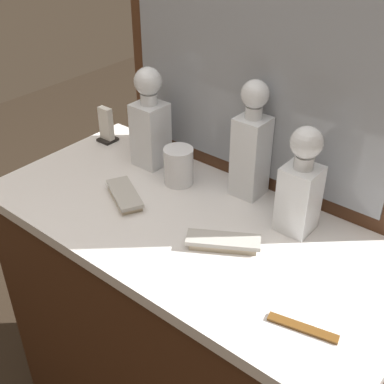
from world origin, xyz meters
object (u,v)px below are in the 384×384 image
silver_brush_left (223,242)px  crystal_decanter_front (150,127)px  tortoiseshell_comb (303,328)px  crystal_decanter_far_left (300,191)px  napkin_holder (106,127)px  crystal_decanter_right (251,151)px  silver_brush_rear (125,195)px  crystal_tumbler_far_left (179,167)px

silver_brush_left → crystal_decanter_front: bearing=155.5°
crystal_decanter_front → tortoiseshell_comb: 0.71m
crystal_decanter_far_left → napkin_holder: crystal_decanter_far_left is taller
crystal_decanter_right → crystal_decanter_far_left: 0.18m
crystal_decanter_far_left → silver_brush_left: bearing=-118.8°
crystal_decanter_front → silver_brush_rear: size_ratio=1.79×
crystal_decanter_right → tortoiseshell_comb: (0.34, -0.32, -0.12)m
silver_brush_rear → tortoiseshell_comb: (0.56, -0.09, -0.01)m
crystal_decanter_front → napkin_holder: crystal_decanter_front is taller
crystal_decanter_far_left → napkin_holder: (-0.68, 0.02, -0.06)m
crystal_tumbler_far_left → silver_brush_left: bearing=-29.4°
crystal_tumbler_far_left → napkin_holder: (-0.33, 0.04, -0.00)m
crystal_decanter_far_left → silver_brush_rear: bearing=-156.7°
crystal_tumbler_far_left → silver_brush_rear: 0.16m
crystal_decanter_front → napkin_holder: (-0.20, 0.01, -0.07)m
crystal_decanter_right → tortoiseshell_comb: size_ratio=2.29×
crystal_decanter_front → napkin_holder: bearing=176.1°
crystal_decanter_right → crystal_decanter_far_left: (0.17, -0.06, -0.02)m
silver_brush_left → napkin_holder: bearing=162.1°
crystal_decanter_right → crystal_tumbler_far_left: size_ratio=3.02×
silver_brush_left → tortoiseshell_comb: (0.26, -0.10, -0.01)m
silver_brush_rear → tortoiseshell_comb: size_ratio=1.18×
napkin_holder → crystal_tumbler_far_left: bearing=-7.7°
crystal_decanter_far_left → napkin_holder: 0.68m
crystal_tumbler_far_left → napkin_holder: bearing=172.3°
crystal_decanter_right → crystal_tumbler_far_left: 0.20m
tortoiseshell_comb → napkin_holder: bearing=161.1°
napkin_holder → crystal_decanter_front: bearing=-3.9°
crystal_decanter_far_left → silver_brush_left: 0.21m
silver_brush_left → silver_brush_rear: same height
crystal_decanter_far_left → tortoiseshell_comb: (0.17, -0.26, -0.10)m
crystal_decanter_right → crystal_tumbler_far_left: bearing=-156.1°
crystal_decanter_far_left → silver_brush_rear: crystal_decanter_far_left is taller
napkin_holder → crystal_decanter_far_left: bearing=-2.1°
crystal_decanter_far_left → silver_brush_left: size_ratio=1.56×
crystal_decanter_far_left → napkin_holder: size_ratio=2.39×
silver_brush_rear → crystal_decanter_right: bearing=45.4°
silver_brush_rear → silver_brush_left: bearing=1.4°
crystal_decanter_far_left → silver_brush_left: crystal_decanter_far_left is taller
silver_brush_left → tortoiseshell_comb: 0.28m
crystal_tumbler_far_left → crystal_decanter_right: bearing=23.9°
crystal_decanter_front → silver_brush_left: 0.43m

